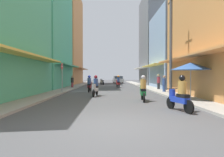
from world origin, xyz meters
TOP-DOWN VIEW (x-y plane):
  - ground_plane at (0.00, 17.00)m, footprint 92.40×92.40m
  - sidewalk_left at (-4.82, 17.00)m, footprint 1.59×50.00m
  - sidewalk_right at (4.82, 17.00)m, footprint 1.59×50.00m
  - building_left_mid at (-8.61, 17.80)m, footprint 7.05×9.80m
  - building_left_far at (-8.61, 28.76)m, footprint 7.05×10.54m
  - building_right_mid at (8.61, 17.49)m, footprint 7.05×8.04m
  - building_right_far at (8.61, 26.46)m, footprint 7.05×8.88m
  - motorbike_maroon at (-2.00, 12.26)m, footprint 0.55×1.81m
  - motorbike_silver at (-1.17, 8.45)m, footprint 0.55×1.80m
  - motorbike_white at (-1.33, 26.09)m, footprint 0.77×1.73m
  - motorbike_blue at (2.93, 2.30)m, footprint 0.70×1.76m
  - motorbike_green at (1.93, 5.61)m, footprint 0.55×1.81m
  - motorbike_red at (1.03, 18.71)m, footprint 0.57×1.80m
  - parked_car at (1.66, 32.42)m, footprint 2.12×4.24m
  - pedestrian_crossing at (5.13, 14.24)m, footprint 0.44×0.44m
  - pedestrian_far at (4.79, 11.00)m, footprint 0.34×0.34m
  - pedestrian_foreground at (-4.62, 17.33)m, footprint 0.34×0.34m
  - vendor_umbrella at (4.80, 5.50)m, footprint 2.39×2.39m
  - utility_pole at (4.28, 7.61)m, footprint 0.20×1.20m
  - street_sign_no_entry at (-4.18, 10.52)m, footprint 0.07×0.60m

SIDE VIEW (x-z plane):
  - ground_plane at x=0.00m, z-range 0.00..0.00m
  - sidewalk_left at x=-4.82m, z-range 0.00..0.12m
  - sidewalk_right at x=4.82m, z-range 0.00..0.12m
  - motorbike_white at x=-1.33m, z-range 0.02..0.99m
  - motorbike_maroon at x=-2.00m, z-range -0.09..1.49m
  - motorbike_silver at x=-1.17m, z-range -0.09..1.49m
  - motorbike_blue at x=2.93m, z-range -0.09..1.49m
  - motorbike_green at x=1.93m, z-range -0.09..1.49m
  - motorbike_red at x=1.03m, z-range -0.09..1.49m
  - parked_car at x=1.66m, z-range 0.01..1.46m
  - pedestrian_foreground at x=-4.62m, z-range 0.00..1.55m
  - pedestrian_far at x=4.79m, z-range 0.00..1.56m
  - pedestrian_crossing at x=5.13m, z-range 0.11..1.85m
  - street_sign_no_entry at x=-4.18m, z-range 0.39..3.04m
  - vendor_umbrella at x=4.80m, z-range 0.95..3.29m
  - utility_pole at x=4.28m, z-range 0.08..7.53m
  - building_right_mid at x=8.61m, z-range 0.00..9.25m
  - building_left_mid at x=-8.61m, z-range -0.01..14.31m
  - building_right_far at x=8.61m, z-range -0.01..14.98m
  - building_left_far at x=-8.61m, z-range -0.01..16.48m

